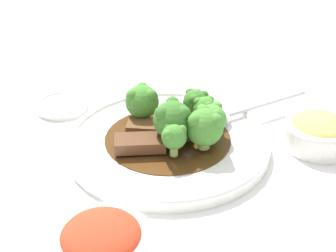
# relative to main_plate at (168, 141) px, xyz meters

# --- Properties ---
(ground_plane) EXTENTS (4.00, 4.00, 0.00)m
(ground_plane) POSITION_rel_main_plate_xyz_m (0.00, 0.00, -0.01)
(ground_plane) COLOR white
(main_plate) EXTENTS (0.28, 0.28, 0.02)m
(main_plate) POSITION_rel_main_plate_xyz_m (0.00, 0.00, 0.00)
(main_plate) COLOR white
(main_plate) RESTS_ON ground_plane
(beef_strip_0) EXTENTS (0.06, 0.05, 0.01)m
(beef_strip_0) POSITION_rel_main_plate_xyz_m (0.02, -0.02, 0.02)
(beef_strip_0) COLOR brown
(beef_strip_0) RESTS_ON main_plate
(beef_strip_1) EXTENTS (0.04, 0.08, 0.01)m
(beef_strip_1) POSITION_rel_main_plate_xyz_m (0.01, 0.02, 0.02)
(beef_strip_1) COLOR brown
(beef_strip_1) RESTS_ON main_plate
(beef_strip_2) EXTENTS (0.04, 0.07, 0.02)m
(beef_strip_2) POSITION_rel_main_plate_xyz_m (-0.03, 0.04, 0.02)
(beef_strip_2) COLOR #56331E
(beef_strip_2) RESTS_ON main_plate
(broccoli_floret_0) EXTENTS (0.05, 0.05, 0.06)m
(broccoli_floret_0) POSITION_rel_main_plate_xyz_m (-0.03, -0.05, 0.04)
(broccoli_floret_0) COLOR #8EB756
(broccoli_floret_0) RESTS_ON main_plate
(broccoli_floret_1) EXTENTS (0.04, 0.04, 0.04)m
(broccoli_floret_1) POSITION_rel_main_plate_xyz_m (0.05, -0.04, 0.04)
(broccoli_floret_1) COLOR #8EB756
(broccoli_floret_1) RESTS_ON main_plate
(broccoli_floret_2) EXTENTS (0.03, 0.03, 0.04)m
(broccoli_floret_2) POSITION_rel_main_plate_xyz_m (0.03, -0.05, 0.04)
(broccoli_floret_2) COLOR #7FA84C
(broccoli_floret_2) RESTS_ON main_plate
(broccoli_floret_3) EXTENTS (0.05, 0.05, 0.05)m
(broccoli_floret_3) POSITION_rel_main_plate_xyz_m (0.04, 0.04, 0.04)
(broccoli_floret_3) COLOR #7FA84C
(broccoli_floret_3) RESTS_ON main_plate
(broccoli_floret_4) EXTENTS (0.03, 0.03, 0.04)m
(broccoli_floret_4) POSITION_rel_main_plate_xyz_m (-0.05, -0.01, 0.04)
(broccoli_floret_4) COLOR #8EB756
(broccoli_floret_4) RESTS_ON main_plate
(broccoli_floret_5) EXTENTS (0.04, 0.04, 0.05)m
(broccoli_floret_5) POSITION_rel_main_plate_xyz_m (0.00, -0.06, 0.04)
(broccoli_floret_5) COLOR #8EB756
(broccoli_floret_5) RESTS_ON main_plate
(broccoli_floret_6) EXTENTS (0.05, 0.05, 0.06)m
(broccoli_floret_6) POSITION_rel_main_plate_xyz_m (-0.02, -0.01, 0.05)
(broccoli_floret_6) COLOR #8EB756
(broccoli_floret_6) RESTS_ON main_plate
(serving_spoon) EXTENTS (0.13, 0.20, 0.01)m
(serving_spoon) POSITION_rel_main_plate_xyz_m (0.04, -0.08, 0.02)
(serving_spoon) COLOR #B7B7BC
(serving_spoon) RESTS_ON main_plate
(side_bowl_kimchi) EXTENTS (0.10, 0.10, 0.06)m
(side_bowl_kimchi) POSITION_rel_main_plate_xyz_m (-0.22, 0.06, 0.02)
(side_bowl_kimchi) COLOR white
(side_bowl_kimchi) RESTS_ON ground_plane
(side_bowl_appetizer) EXTENTS (0.10, 0.10, 0.04)m
(side_bowl_appetizer) POSITION_rel_main_plate_xyz_m (0.01, -0.21, 0.01)
(side_bowl_appetizer) COLOR white
(side_bowl_appetizer) RESTS_ON ground_plane
(sauce_dish) EXTENTS (0.08, 0.08, 0.01)m
(sauce_dish) POSITION_rel_main_plate_xyz_m (0.11, 0.17, -0.00)
(sauce_dish) COLOR white
(sauce_dish) RESTS_ON ground_plane
(paper_napkin) EXTENTS (0.11, 0.11, 0.01)m
(paper_napkin) POSITION_rel_main_plate_xyz_m (0.23, -0.03, -0.01)
(paper_napkin) COLOR silver
(paper_napkin) RESTS_ON ground_plane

